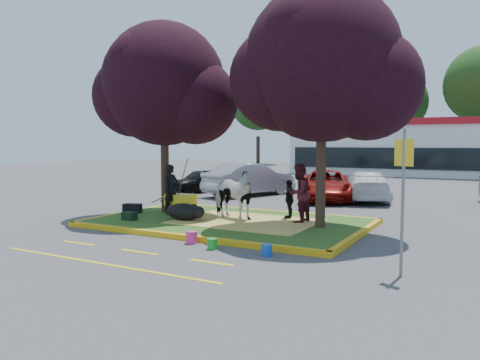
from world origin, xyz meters
The scene contains 31 objects.
ground centered at (0.00, 0.00, 0.00)m, with size 90.00×90.00×0.00m, color #424244.
median_island centered at (0.00, 0.00, 0.07)m, with size 8.00×5.00×0.15m, color #284E18.
curb_near centered at (0.00, -2.58, 0.07)m, with size 8.30×0.16×0.15m, color gold.
curb_far centered at (0.00, 2.58, 0.07)m, with size 8.30×0.16×0.15m, color gold.
curb_left centered at (-4.08, 0.00, 0.07)m, with size 0.16×5.30×0.15m, color gold.
curb_right centered at (4.08, 0.00, 0.07)m, with size 0.16×5.30×0.15m, color gold.
straw_bedding centered at (0.60, 0.00, 0.15)m, with size 4.20×3.00×0.01m, color #E8D35F.
tree_purple_left centered at (-2.78, 0.38, 4.36)m, with size 5.06×4.20×6.51m.
tree_purple_right centered at (2.92, 0.18, 4.56)m, with size 5.30×4.40×6.82m.
fire_lane_stripe_a centered at (-2.00, -4.20, 0.00)m, with size 1.10×0.12×0.01m, color yellow.
fire_lane_stripe_b centered at (0.00, -4.20, 0.00)m, with size 1.10×0.12×0.01m, color yellow.
fire_lane_stripe_c centered at (2.00, -4.20, 0.00)m, with size 1.10×0.12×0.01m, color yellow.
fire_lane_long centered at (0.00, -5.40, 0.00)m, with size 6.00×0.10×0.01m, color yellow.
retail_building centered at (2.00, 27.98, 2.25)m, with size 20.40×8.40×4.40m.
treeline centered at (1.23, 37.61, 7.73)m, with size 46.58×7.80×14.63m.
cow centered at (-0.02, 0.18, 0.94)m, with size 0.86×1.88×1.59m, color white.
calf centered at (-1.23, -0.70, 0.41)m, with size 1.22×0.69×0.53m, color black.
handler centered at (-2.36, 0.16, 0.99)m, with size 0.61×0.40×1.68m, color black.
visitor_a centered at (2.07, 0.64, 1.04)m, with size 0.87×0.67×1.78m, color #4F1620.
visitor_b centered at (1.52, 1.21, 0.77)m, with size 0.73×0.30×1.24m, color black.
wheelbarrow centered at (-2.14, 0.41, 0.60)m, with size 1.76×0.68×0.66m.
gear_bag_dark centered at (-3.70, -0.28, 0.30)m, with size 0.61×0.33×0.31m, color black.
gear_bag_green centered at (-2.76, -1.47, 0.27)m, with size 0.45×0.28×0.24m, color black.
sign_post centered at (5.74, -3.34, 1.77)m, with size 0.37×0.19×2.82m.
bucket_green centered at (1.35, -3.14, 0.13)m, with size 0.25×0.25×0.26m, color green.
bucket_pink centered at (0.53, -2.83, 0.16)m, with size 0.29×0.29×0.31m, color #E7337D.
bucket_blue centered at (2.78, -3.09, 0.13)m, with size 0.25×0.25×0.27m, color blue.
car_black centered at (-6.15, 7.71, 0.61)m, with size 1.43×3.56×1.21m, color black.
car_silver centered at (-3.23, 7.58, 0.79)m, with size 1.67×4.79×1.58m, color #93959A.
car_red centered at (0.62, 7.56, 0.67)m, with size 2.22×4.81×1.34m, color maroon.
car_white centered at (2.22, 8.23, 0.66)m, with size 1.84×4.52×1.31m, color white.
Camera 1 is at (7.27, -12.52, 2.55)m, focal length 35.00 mm.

